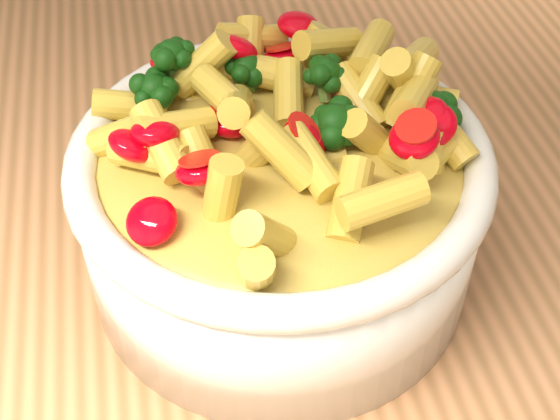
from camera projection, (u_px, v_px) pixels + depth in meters
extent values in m
cube|color=tan|center=(373.00, 244.00, 0.50)|extent=(1.20, 0.80, 0.04)
cylinder|color=white|center=(280.00, 215.00, 0.43)|extent=(0.21, 0.21, 0.08)
ellipsoid|color=white|center=(280.00, 248.00, 0.45)|extent=(0.20, 0.20, 0.03)
torus|color=white|center=(280.00, 157.00, 0.40)|extent=(0.22, 0.22, 0.02)
ellipsoid|color=#F6D254|center=(280.00, 157.00, 0.40)|extent=(0.19, 0.19, 0.02)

